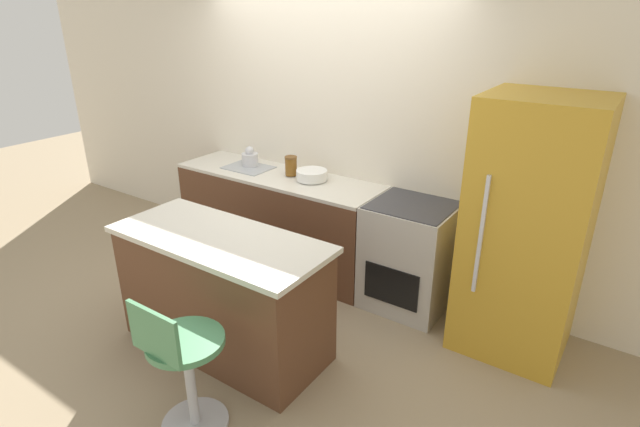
{
  "coord_description": "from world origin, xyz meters",
  "views": [
    {
      "loc": [
        2.5,
        -3.09,
        2.35
      ],
      "look_at": [
        0.6,
        -0.31,
        0.94
      ],
      "focal_mm": 28.0,
      "sensor_mm": 36.0,
      "label": 1
    }
  ],
  "objects": [
    {
      "name": "ground_plane",
      "position": [
        0.0,
        0.0,
        0.0
      ],
      "size": [
        14.0,
        14.0,
        0.0
      ],
      "primitive_type": "plane",
      "color": "#998466"
    },
    {
      "name": "wall_back",
      "position": [
        0.0,
        0.65,
        1.3
      ],
      "size": [
        8.0,
        0.06,
        2.6
      ],
      "color": "silver",
      "rests_on": "ground_plane"
    },
    {
      "name": "back_counter",
      "position": [
        -0.31,
        0.32,
        0.45
      ],
      "size": [
        2.05,
        0.6,
        0.9
      ],
      "color": "brown",
      "rests_on": "ground_plane"
    },
    {
      "name": "kitchen_island",
      "position": [
        0.2,
        -0.95,
        0.45
      ],
      "size": [
        1.58,
        0.68,
        0.89
      ],
      "color": "brown",
      "rests_on": "ground_plane"
    },
    {
      "name": "oven_range",
      "position": [
        1.06,
        0.32,
        0.45
      ],
      "size": [
        0.66,
        0.62,
        0.9
      ],
      "color": "#B7B2A8",
      "rests_on": "ground_plane"
    },
    {
      "name": "refrigerator",
      "position": [
        1.92,
        0.28,
        0.92
      ],
      "size": [
        0.75,
        0.72,
        1.84
      ],
      "color": "gold",
      "rests_on": "ground_plane"
    },
    {
      "name": "stool_chair",
      "position": [
        0.58,
        -1.65,
        0.46
      ],
      "size": [
        0.44,
        0.44,
        0.92
      ],
      "color": "#B7B7BC",
      "rests_on": "ground_plane"
    },
    {
      "name": "kettle",
      "position": [
        -0.68,
        0.37,
        0.98
      ],
      "size": [
        0.16,
        0.16,
        0.19
      ],
      "color": "silver",
      "rests_on": "back_counter"
    },
    {
      "name": "mixing_bowl",
      "position": [
        0.05,
        0.37,
        0.95
      ],
      "size": [
        0.28,
        0.28,
        0.09
      ],
      "color": "white",
      "rests_on": "back_counter"
    },
    {
      "name": "canister_jar",
      "position": [
        -0.18,
        0.37,
        0.99
      ],
      "size": [
        0.11,
        0.11,
        0.18
      ],
      "color": "brown",
      "rests_on": "back_counter"
    }
  ]
}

